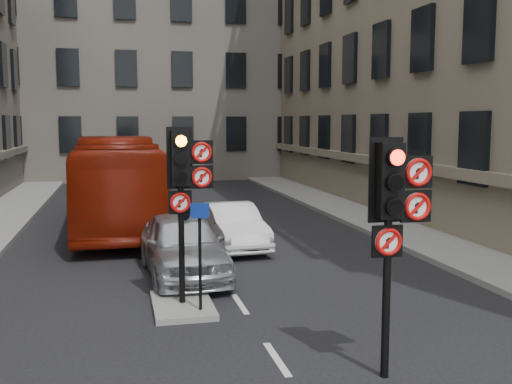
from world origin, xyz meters
name	(u,v)px	position (x,y,z in m)	size (l,w,h in m)	color
pavement_right	(402,228)	(7.20, 12.00, 0.08)	(3.00, 50.00, 0.16)	gray
centre_island	(182,305)	(-1.20, 5.00, 0.06)	(1.20, 2.00, 0.12)	gray
building_far	(149,35)	(0.00, 38.00, 10.00)	(30.00, 14.00, 20.00)	gray
signal_near	(394,206)	(1.49, 0.99, 2.58)	(0.91, 0.40, 3.58)	black
signal_far	(185,177)	(-1.11, 4.99, 2.70)	(0.91, 0.40, 3.58)	black
car_silver	(183,245)	(-0.91, 7.55, 0.78)	(1.84, 4.58, 1.56)	#AAADB2
car_white	(232,226)	(0.90, 10.60, 0.66)	(1.40, 4.01, 1.32)	white
car_pink	(128,216)	(-2.15, 13.59, 0.61)	(1.70, 4.17, 1.21)	#C93B72
bus_red	(116,181)	(-2.53, 15.33, 1.63)	(2.74, 11.72, 3.26)	maroon
motorcycle	(221,235)	(0.45, 10.11, 0.49)	(0.46, 1.64, 0.98)	black
motorcyclist	(184,242)	(-0.91, 7.42, 0.88)	(0.64, 0.42, 1.77)	black
info_sign	(200,241)	(-0.90, 4.43, 1.49)	(0.36, 0.16, 2.12)	black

